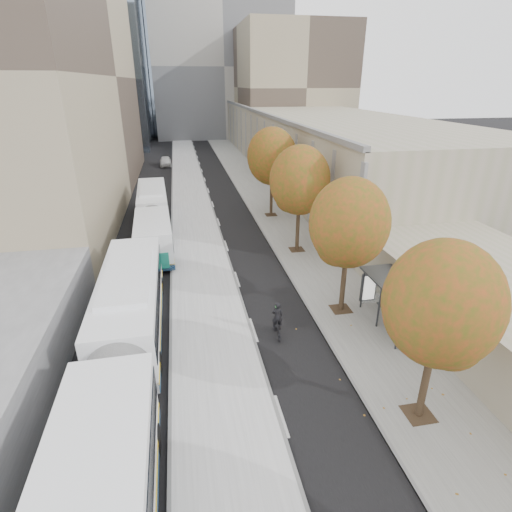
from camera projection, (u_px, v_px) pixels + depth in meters
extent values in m
cube|color=#B2B2B2|center=(192.00, 207.00, 41.30)|extent=(4.25, 150.00, 0.15)
cube|color=gray|center=(268.00, 204.00, 42.68)|extent=(4.75, 150.00, 0.08)
cube|color=gray|center=(296.00, 132.00, 69.16)|extent=(18.00, 92.00, 8.00)
cube|color=#9D9991|center=(220.00, 68.00, 91.93)|extent=(30.00, 18.00, 30.00)
cube|color=#383A3F|center=(395.00, 284.00, 20.31)|extent=(1.90, 4.40, 0.10)
cylinder|color=#383A3F|center=(399.00, 328.00, 18.90)|extent=(0.10, 0.10, 2.40)
cube|color=silver|center=(404.00, 303.00, 20.92)|extent=(0.04, 4.00, 2.10)
cylinder|color=black|center=(425.00, 383.00, 14.95)|extent=(0.28, 0.28, 3.11)
sphere|color=#2F5512|center=(442.00, 304.00, 13.58)|extent=(4.00, 4.00, 4.00)
cylinder|color=black|center=(343.00, 284.00, 22.12)|extent=(0.28, 0.28, 3.24)
sphere|color=#2F5512|center=(349.00, 223.00, 20.70)|extent=(4.20, 4.20, 4.20)
cylinder|color=black|center=(298.00, 229.00, 30.20)|extent=(0.28, 0.28, 3.38)
sphere|color=#2F5512|center=(300.00, 180.00, 28.71)|extent=(4.40, 4.40, 4.40)
cylinder|color=black|center=(271.00, 197.00, 38.27)|extent=(0.28, 0.28, 3.51)
sphere|color=#2F5512|center=(272.00, 156.00, 36.73)|extent=(4.60, 4.60, 4.60)
cube|color=white|center=(123.00, 357.00, 16.40)|extent=(3.04, 19.30, 3.21)
cube|color=black|center=(121.00, 345.00, 16.16)|extent=(3.09, 18.53, 1.11)
cube|color=white|center=(153.00, 217.00, 33.95)|extent=(3.44, 17.58, 2.91)
cube|color=black|center=(153.00, 211.00, 33.74)|extent=(3.46, 16.89, 1.01)
cube|color=#18806B|center=(148.00, 262.00, 26.25)|extent=(1.85, 0.16, 1.13)
imported|color=black|center=(277.00, 328.00, 20.31)|extent=(0.45, 1.54, 0.92)
imported|color=black|center=(277.00, 316.00, 20.02)|extent=(0.57, 0.38, 1.55)
sphere|color=#378B3E|center=(277.00, 306.00, 19.79)|extent=(0.24, 0.24, 0.24)
imported|color=silver|center=(165.00, 161.00, 61.79)|extent=(1.82, 4.28, 1.44)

